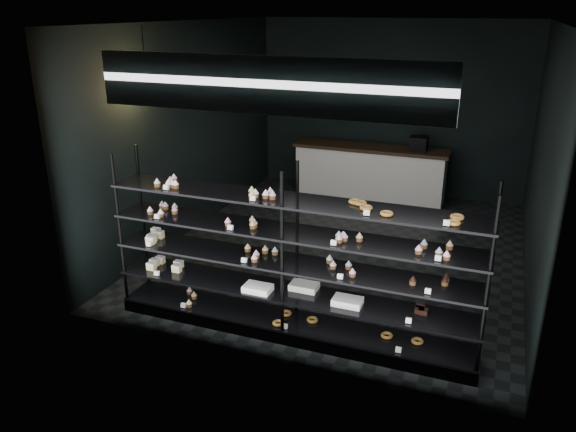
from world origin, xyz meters
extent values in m
cube|color=black|center=(0.00, 0.00, 0.01)|extent=(5.00, 6.00, 0.01)
cube|color=black|center=(0.00, 0.00, 3.20)|extent=(5.00, 6.00, 0.01)
cube|color=black|center=(0.00, 3.00, 1.60)|extent=(5.00, 0.01, 3.20)
cube|color=black|center=(0.00, -3.00, 1.60)|extent=(5.00, 0.01, 3.20)
cube|color=black|center=(-2.50, 0.00, 1.60)|extent=(0.01, 6.00, 3.20)
cube|color=black|center=(2.50, 0.00, 1.60)|extent=(0.01, 6.00, 3.20)
cube|color=black|center=(0.07, -2.45, 0.06)|extent=(4.00, 0.50, 0.12)
cylinder|color=black|center=(-1.90, -2.67, 0.99)|extent=(0.04, 0.04, 1.85)
cylinder|color=black|center=(-1.90, -2.23, 0.99)|extent=(0.04, 0.04, 1.85)
cylinder|color=black|center=(0.07, -2.67, 0.99)|extent=(0.04, 0.04, 1.85)
cylinder|color=black|center=(0.07, -2.23, 0.99)|extent=(0.04, 0.04, 1.85)
cylinder|color=black|center=(2.04, -2.67, 0.99)|extent=(0.04, 0.04, 1.85)
cylinder|color=black|center=(2.04, -2.23, 0.99)|extent=(0.04, 0.04, 1.85)
cube|color=black|center=(0.07, -2.45, 0.15)|extent=(4.00, 0.50, 0.03)
cube|color=black|center=(0.07, -2.45, 0.50)|extent=(4.00, 0.50, 0.02)
cube|color=black|center=(0.07, -2.45, 0.85)|extent=(4.00, 0.50, 0.02)
cube|color=black|center=(0.07, -2.45, 1.20)|extent=(4.00, 0.50, 0.02)
cube|color=black|center=(0.07, -2.45, 1.55)|extent=(4.00, 0.50, 0.02)
cube|color=white|center=(-1.24, -2.63, 1.59)|extent=(0.06, 0.04, 0.06)
cube|color=white|center=(-0.22, -2.63, 1.59)|extent=(0.06, 0.04, 0.06)
cube|color=white|center=(0.93, -2.63, 1.59)|extent=(0.05, 0.04, 0.06)
cube|color=white|center=(1.58, -2.63, 1.59)|extent=(0.06, 0.04, 0.06)
cube|color=white|center=(-1.40, -2.63, 1.24)|extent=(0.06, 0.04, 0.06)
cube|color=white|center=(-0.50, -2.63, 1.24)|extent=(0.05, 0.04, 0.06)
cube|color=white|center=(0.63, -2.63, 1.24)|extent=(0.05, 0.04, 0.06)
cube|color=white|center=(1.54, -2.63, 1.24)|extent=(0.06, 0.04, 0.06)
cube|color=white|center=(-1.53, -2.63, 0.89)|extent=(0.06, 0.04, 0.06)
cube|color=white|center=(-0.33, -2.63, 0.89)|extent=(0.06, 0.04, 0.06)
cube|color=white|center=(0.64, -2.63, 0.89)|extent=(0.05, 0.04, 0.06)
cube|color=white|center=(1.51, -2.63, 0.89)|extent=(0.06, 0.04, 0.06)
cube|color=white|center=(-1.46, -2.63, 0.54)|extent=(0.06, 0.04, 0.06)
cube|color=white|center=(1.39, -2.63, 0.54)|extent=(0.06, 0.04, 0.06)
cube|color=white|center=(-1.12, -2.63, 0.19)|extent=(0.06, 0.04, 0.06)
cube|color=white|center=(0.10, -2.63, 0.19)|extent=(0.05, 0.04, 0.06)
cube|color=white|center=(1.28, -2.63, 0.19)|extent=(0.06, 0.04, 0.06)
cube|color=#0D0D41|center=(0.00, -2.92, 2.75)|extent=(3.20, 0.04, 0.45)
cube|color=white|center=(0.00, -2.94, 2.75)|extent=(3.30, 0.02, 0.50)
cylinder|color=black|center=(-2.20, -1.48, 2.90)|extent=(0.01, 0.01, 0.55)
sphere|color=#EBA352|center=(-2.20, -1.48, 2.45)|extent=(0.35, 0.35, 0.35)
cube|color=beige|center=(-0.22, 2.50, 0.46)|extent=(2.73, 0.60, 0.92)
cube|color=black|center=(-0.22, 2.50, 0.95)|extent=(2.84, 0.65, 0.06)
cube|color=black|center=(0.63, 2.50, 1.10)|extent=(0.30, 0.30, 0.25)
camera|label=1|loc=(1.98, -7.46, 3.39)|focal=35.00mm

